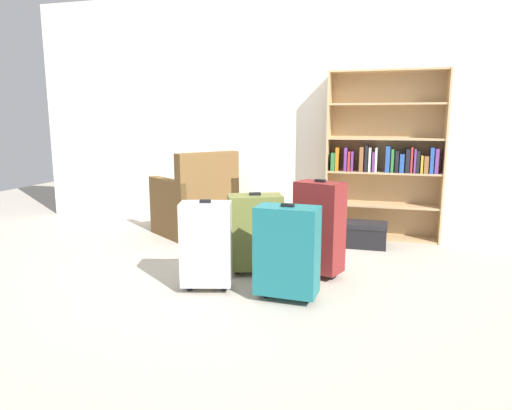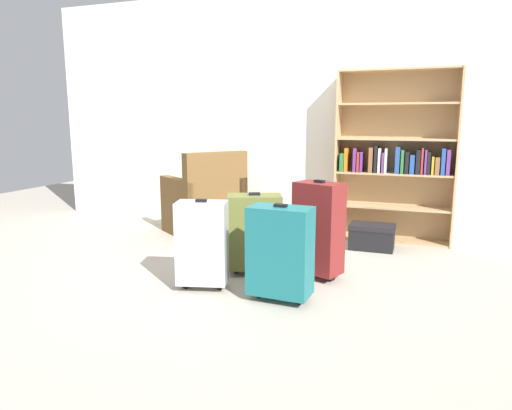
% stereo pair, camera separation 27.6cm
% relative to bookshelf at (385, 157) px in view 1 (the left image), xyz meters
% --- Properties ---
extents(ground_plane, '(10.40, 10.40, 0.00)m').
position_rel_bookshelf_xyz_m(ground_plane, '(-1.16, -1.51, -0.85)').
color(ground_plane, '#B2A899').
extents(back_wall, '(5.94, 0.10, 2.60)m').
position_rel_bookshelf_xyz_m(back_wall, '(-1.16, 0.17, 0.45)').
color(back_wall, silver).
rests_on(back_wall, ground).
extents(bookshelf, '(1.16, 0.27, 1.71)m').
position_rel_bookshelf_xyz_m(bookshelf, '(0.00, 0.00, 0.00)').
color(bookshelf, tan).
rests_on(bookshelf, ground).
extents(armchair, '(0.98, 0.98, 0.90)m').
position_rel_bookshelf_xyz_m(armchair, '(-1.93, -0.39, -0.53)').
color(armchair, brown).
rests_on(armchair, ground).
extents(mug, '(0.12, 0.08, 0.10)m').
position_rel_bookshelf_xyz_m(mug, '(-1.46, -0.39, -0.80)').
color(mug, '#1E7F4C').
rests_on(mug, ground).
extents(storage_box, '(0.42, 0.27, 0.24)m').
position_rel_bookshelf_xyz_m(storage_box, '(-0.15, -0.42, -0.72)').
color(storage_box, black).
rests_on(storage_box, ground).
extents(suitcase_olive, '(0.49, 0.39, 0.66)m').
position_rel_bookshelf_xyz_m(suitcase_olive, '(-0.97, -1.46, -0.50)').
color(suitcase_olive, brown).
rests_on(suitcase_olive, ground).
extents(suitcase_teal, '(0.43, 0.26, 0.68)m').
position_rel_bookshelf_xyz_m(suitcase_teal, '(-0.61, -1.95, -0.50)').
color(suitcase_teal, '#19666B').
rests_on(suitcase_teal, ground).
extents(suitcase_silver, '(0.40, 0.30, 0.67)m').
position_rel_bookshelf_xyz_m(suitcase_silver, '(-1.21, -1.93, -0.50)').
color(suitcase_silver, '#B7BABF').
rests_on(suitcase_silver, ground).
extents(suitcase_dark_red, '(0.41, 0.33, 0.78)m').
position_rel_bookshelf_xyz_m(suitcase_dark_red, '(-0.47, -1.40, -0.45)').
color(suitcase_dark_red, maroon).
rests_on(suitcase_dark_red, ground).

